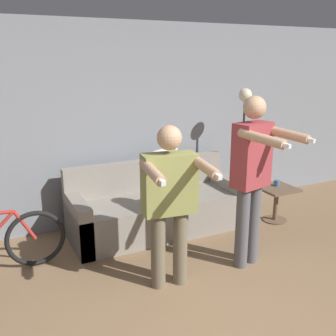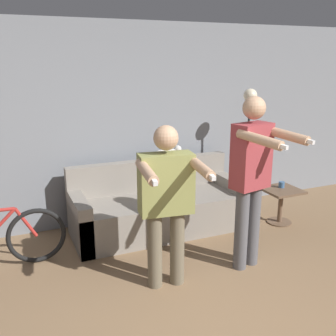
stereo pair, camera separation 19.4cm
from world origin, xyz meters
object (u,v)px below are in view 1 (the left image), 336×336
object	(u,v)px
cup	(277,183)
cat	(164,153)
floor_lamp	(244,125)
couch	(156,209)
side_table	(276,197)
person_left	(170,196)
person_right	(252,172)

from	to	relation	value
cup	cat	bearing A→B (deg)	153.38
cat	floor_lamp	size ratio (longest dim) A/B	0.29
couch	side_table	xyz separation A→B (m)	(1.58, -0.43, 0.06)
cup	person_left	bearing A→B (deg)	-157.19
person_left	cat	world-z (taller)	person_left
floor_lamp	side_table	world-z (taller)	floor_lamp
person_right	floor_lamp	world-z (taller)	person_right
floor_lamp	cup	world-z (taller)	floor_lamp
cat	floor_lamp	distance (m)	1.14
couch	person_right	bearing A→B (deg)	-67.22
floor_lamp	cup	size ratio (longest dim) A/B	22.24
person_right	side_table	bearing A→B (deg)	24.65
floor_lamp	side_table	xyz separation A→B (m)	(0.28, -0.43, -0.92)
floor_lamp	person_left	bearing A→B (deg)	-144.32
person_right	couch	bearing A→B (deg)	100.57
side_table	cup	bearing A→B (deg)	55.26
couch	person_left	xyz separation A→B (m)	(-0.41, -1.23, 0.63)
person_left	person_right	world-z (taller)	person_right
person_right	cat	distance (m)	1.56
person_left	cup	size ratio (longest dim) A/B	19.89
couch	floor_lamp	distance (m)	1.63
couch	floor_lamp	xyz separation A→B (m)	(1.30, 0.01, 0.98)
floor_lamp	cat	bearing A→B (deg)	163.82
cup	person_right	bearing A→B (deg)	-142.27
person_right	cat	world-z (taller)	person_right
cat	side_table	world-z (taller)	cat
cup	floor_lamp	bearing A→B (deg)	129.66
person_left	floor_lamp	xyz separation A→B (m)	(1.72, 1.23, 0.35)
cat	floor_lamp	world-z (taller)	floor_lamp
couch	person_right	distance (m)	1.52
person_right	cup	bearing A→B (deg)	25.52
person_right	cup	world-z (taller)	person_right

